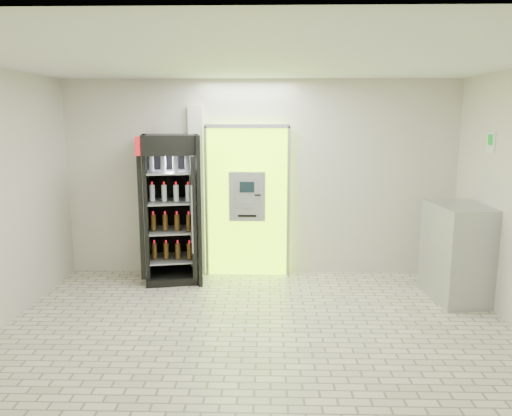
{
  "coord_description": "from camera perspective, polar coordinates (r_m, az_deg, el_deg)",
  "views": [
    {
      "loc": [
        0.12,
        -5.14,
        2.46
      ],
      "look_at": [
        -0.04,
        1.2,
        1.28
      ],
      "focal_mm": 35.0,
      "sensor_mm": 36.0,
      "label": 1
    }
  ],
  "objects": [
    {
      "name": "ground",
      "position": [
        5.69,
        0.09,
        -15.03
      ],
      "size": [
        6.0,
        6.0,
        0.0
      ],
      "primitive_type": "plane",
      "color": "beige",
      "rests_on": "ground"
    },
    {
      "name": "room_shell",
      "position": [
        5.17,
        0.1,
        3.7
      ],
      "size": [
        6.0,
        6.0,
        6.0
      ],
      "color": "beige",
      "rests_on": "ground"
    },
    {
      "name": "atm_assembly",
      "position": [
        7.67,
        -0.98,
        0.87
      ],
      "size": [
        1.3,
        0.24,
        2.33
      ],
      "color": "#9EFA05",
      "rests_on": "ground"
    },
    {
      "name": "pillar",
      "position": [
        7.75,
        -6.75,
        1.88
      ],
      "size": [
        0.22,
        0.11,
        2.6
      ],
      "color": "silver",
      "rests_on": "ground"
    },
    {
      "name": "beverage_cooler",
      "position": [
        7.54,
        -9.53,
        -0.37
      ],
      "size": [
        0.95,
        0.91,
        2.19
      ],
      "rotation": [
        0.0,
        0.0,
        0.2
      ],
      "color": "black",
      "rests_on": "ground"
    },
    {
      "name": "steel_cabinet",
      "position": [
        7.24,
        22.05,
        -4.73
      ],
      "size": [
        0.75,
        1.04,
        1.3
      ],
      "rotation": [
        0.0,
        0.0,
        0.1
      ],
      "color": "#9DA0A5",
      "rests_on": "ground"
    },
    {
      "name": "exit_sign",
      "position": [
        7.15,
        25.28,
        6.85
      ],
      "size": [
        0.02,
        0.22,
        0.26
      ],
      "color": "white",
      "rests_on": "room_shell"
    }
  ]
}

